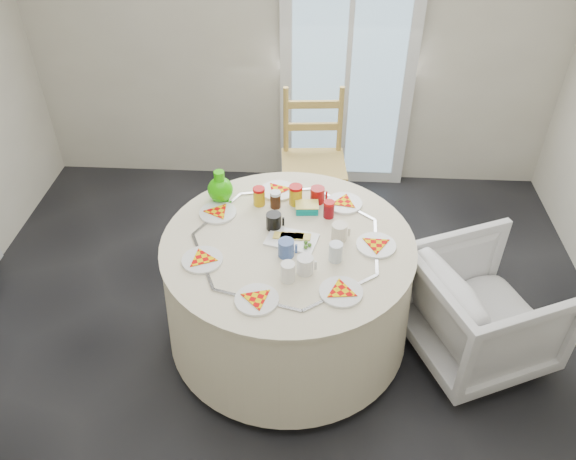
# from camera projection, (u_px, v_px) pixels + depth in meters

# --- Properties ---
(floor) EXTENTS (4.00, 4.00, 0.00)m
(floor) POSITION_uv_depth(u_px,v_px,m) (276.00, 362.00, 3.23)
(floor) COLOR black
(floor) RESTS_ON ground
(wall_back) EXTENTS (4.00, 0.02, 2.60)m
(wall_back) POSITION_uv_depth(u_px,v_px,m) (294.00, 19.00, 3.99)
(wall_back) COLOR #BCB5A3
(wall_back) RESTS_ON floor
(glass_door) EXTENTS (1.00, 0.08, 2.10)m
(glass_door) POSITION_uv_depth(u_px,v_px,m) (349.00, 57.00, 4.09)
(glass_door) COLOR silver
(glass_door) RESTS_ON floor
(table) EXTENTS (1.38, 1.38, 0.70)m
(table) POSITION_uv_depth(u_px,v_px,m) (288.00, 289.00, 3.17)
(table) COLOR beige
(table) RESTS_ON floor
(wooden_chair) EXTENTS (0.48, 0.46, 1.01)m
(wooden_chair) POSITION_uv_depth(u_px,v_px,m) (313.00, 167.00, 4.00)
(wooden_chair) COLOR #B08A42
(wooden_chair) RESTS_ON floor
(armchair) EXTENTS (0.89, 0.91, 0.73)m
(armchair) POSITION_uv_depth(u_px,v_px,m) (485.00, 302.00, 3.07)
(armchair) COLOR silver
(armchair) RESTS_ON floor
(place_settings) EXTENTS (1.44, 1.44, 0.02)m
(place_settings) POSITION_uv_depth(u_px,v_px,m) (288.00, 234.00, 2.92)
(place_settings) COLOR silver
(place_settings) RESTS_ON table
(jar_cluster) EXTENTS (0.47, 0.26, 0.13)m
(jar_cluster) POSITION_uv_depth(u_px,v_px,m) (292.00, 197.00, 3.11)
(jar_cluster) COLOR #92431B
(jar_cluster) RESTS_ON table
(butter_tub) EXTENTS (0.14, 0.10, 0.05)m
(butter_tub) POSITION_uv_depth(u_px,v_px,m) (307.00, 203.00, 3.12)
(butter_tub) COLOR #008583
(butter_tub) RESTS_ON table
(green_pitcher) EXTENTS (0.15, 0.15, 0.19)m
(green_pitcher) POSITION_uv_depth(u_px,v_px,m) (219.00, 179.00, 3.15)
(green_pitcher) COLOR #27C402
(green_pitcher) RESTS_ON table
(cheese_platter) EXTENTS (0.30, 0.23, 0.03)m
(cheese_platter) POSITION_uv_depth(u_px,v_px,m) (292.00, 234.00, 2.93)
(cheese_platter) COLOR silver
(cheese_platter) RESTS_ON table
(mugs_glasses) EXTENTS (0.66, 0.66, 0.11)m
(mugs_glasses) POSITION_uv_depth(u_px,v_px,m) (307.00, 231.00, 2.88)
(mugs_glasses) COLOR gray
(mugs_glasses) RESTS_ON table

